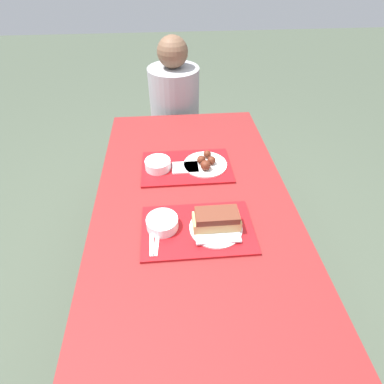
# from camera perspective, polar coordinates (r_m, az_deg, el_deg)

# --- Properties ---
(ground_plane) EXTENTS (12.00, 12.00, 0.00)m
(ground_plane) POSITION_cam_1_polar(r_m,az_deg,el_deg) (1.90, 0.33, -18.53)
(ground_plane) COLOR #424C3D
(picnic_table) EXTENTS (0.88, 1.70, 0.73)m
(picnic_table) POSITION_cam_1_polar(r_m,az_deg,el_deg) (1.38, 0.43, -5.11)
(picnic_table) COLOR maroon
(picnic_table) RESTS_ON ground_plane
(picnic_bench_far) EXTENTS (0.84, 0.28, 0.44)m
(picnic_bench_far) POSITION_cam_1_polar(r_m,az_deg,el_deg) (2.39, -1.93, 9.29)
(picnic_bench_far) COLOR maroon
(picnic_bench_far) RESTS_ON ground_plane
(tray_near) EXTENTS (0.45, 0.29, 0.01)m
(tray_near) POSITION_cam_1_polar(r_m,az_deg,el_deg) (1.21, 1.16, -7.15)
(tray_near) COLOR #B21419
(tray_near) RESTS_ON picnic_table
(tray_far) EXTENTS (0.45, 0.29, 0.01)m
(tray_far) POSITION_cam_1_polar(r_m,az_deg,el_deg) (1.52, -1.05, 4.77)
(tray_far) COLOR #B21419
(tray_far) RESTS_ON picnic_table
(bowl_coleslaw_near) EXTENTS (0.13, 0.13, 0.05)m
(bowl_coleslaw_near) POSITION_cam_1_polar(r_m,az_deg,el_deg) (1.20, -5.69, -5.80)
(bowl_coleslaw_near) COLOR white
(bowl_coleslaw_near) RESTS_ON tray_near
(brisket_sandwich_plate) EXTENTS (0.21, 0.21, 0.09)m
(brisket_sandwich_plate) POSITION_cam_1_polar(r_m,az_deg,el_deg) (1.19, 4.65, -5.74)
(brisket_sandwich_plate) COLOR white
(brisket_sandwich_plate) RESTS_ON tray_near
(plastic_fork_near) EXTENTS (0.02, 0.17, 0.00)m
(plastic_fork_near) POSITION_cam_1_polar(r_m,az_deg,el_deg) (1.18, -7.69, -8.75)
(plastic_fork_near) COLOR white
(plastic_fork_near) RESTS_ON tray_near
(plastic_knife_near) EXTENTS (0.03, 0.17, 0.00)m
(plastic_knife_near) POSITION_cam_1_polar(r_m,az_deg,el_deg) (1.18, -6.61, -8.70)
(plastic_knife_near) COLOR white
(plastic_knife_near) RESTS_ON tray_near
(condiment_packet) EXTENTS (0.04, 0.03, 0.01)m
(condiment_packet) POSITION_cam_1_polar(r_m,az_deg,el_deg) (1.25, 0.81, -4.67)
(condiment_packet) COLOR #3F3F47
(condiment_packet) RESTS_ON tray_near
(bowl_coleslaw_far) EXTENTS (0.13, 0.13, 0.05)m
(bowl_coleslaw_far) POSITION_cam_1_polar(r_m,az_deg,el_deg) (1.50, -6.53, 5.34)
(bowl_coleslaw_far) COLOR white
(bowl_coleslaw_far) RESTS_ON tray_far
(wings_plate_far) EXTENTS (0.22, 0.22, 0.06)m
(wings_plate_far) POSITION_cam_1_polar(r_m,az_deg,el_deg) (1.52, 2.63, 5.61)
(wings_plate_far) COLOR white
(wings_plate_far) RESTS_ON tray_far
(napkin_far) EXTENTS (0.13, 0.09, 0.01)m
(napkin_far) POSITION_cam_1_polar(r_m,az_deg,el_deg) (1.50, -1.31, 4.68)
(napkin_far) COLOR white
(napkin_far) RESTS_ON tray_far
(person_seated_across) EXTENTS (0.35, 0.35, 0.71)m
(person_seated_across) POSITION_cam_1_polar(r_m,az_deg,el_deg) (2.21, -3.37, 17.26)
(person_seated_across) COLOR #9E9EA3
(person_seated_across) RESTS_ON picnic_bench_far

